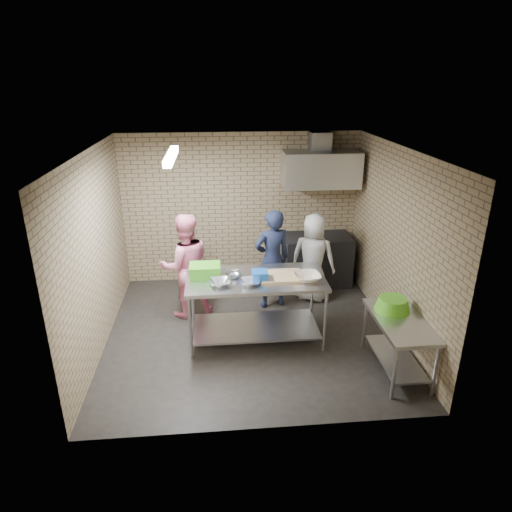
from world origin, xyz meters
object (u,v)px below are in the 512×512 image
Objects in this scene: green_basin at (392,304)px; man_navy at (272,259)px; bottle_red at (321,171)px; woman_pink at (186,266)px; bottle_green at (343,171)px; side_counter at (397,345)px; stove at (316,260)px; woman_white at (313,258)px; blue_tub at (260,276)px; green_crate at (205,270)px; prep_table at (256,308)px.

green_basin is 2.16m from man_navy.
bottle_red reaches higher than woman_pink.
green_basin is 2.98m from bottle_green.
side_counter is 2.41m from man_navy.
woman_white is at bearing -108.65° from stove.
woman_white reaches higher than blue_tub.
bottle_green is at bearing 51.68° from blue_tub.
green_crate is (-2.44, 1.07, 0.68)m from side_counter.
green_basin is 3.13m from woman_pink.
blue_tub is (-1.24, -1.90, 0.59)m from stove.
woman_white reaches higher than green_basin.
woman_pink is (-0.32, 0.69, -0.21)m from green_crate.
bottle_green reaches higher than woman_white.
man_navy is 0.74m from woman_white.
woman_pink is (-2.36, -1.22, -1.19)m from bottle_red.
green_crate is at bearing 156.27° from side_counter.
man_navy reaches higher than stove.
bottle_red is 0.11× the size of woman_pink.
green_crate is at bearing -141.83° from bottle_green.
blue_tub reaches higher than stove.
side_counter is 0.72× the size of woman_pink.
woman_pink is at bearing 139.43° from blue_tub.
woman_pink is at bearing 114.54° from green_crate.
woman_white is (1.02, 1.26, -0.28)m from blue_tub.
prep_table is at bearing 157.78° from green_basin.
bottle_red reaches higher than side_counter.
green_crate is at bearing 100.30° from woman_pink.
man_navy is (-1.38, -1.06, -1.19)m from bottle_green.
stove is 2.57m from green_basin.
stove is 1.65m from bottle_green.
woman_pink is (-2.31, -0.98, 0.39)m from stove.
blue_tub is 2.69m from bottle_red.
green_basin is 0.28× the size of man_navy.
bottle_red is 0.12× the size of woman_white.
woman_pink reaches higher than prep_table.
bottle_red is at bearing 97.90° from green_basin.
bottle_green is (0.00, 2.99, 1.64)m from side_counter.
bottle_green is at bearing 89.58° from green_basin.
green_crate is 2.39× the size of bottle_red.
bottle_green reaches higher than woman_pink.
stove is 0.79× the size of woman_white.
bottle_green is (2.44, 1.92, 0.96)m from green_crate.
green_basin is at bearing 94.57° from side_counter.
bottle_red is 2.91m from woman_pink.
side_counter is 2.75m from green_crate.
side_counter is 3.41m from bottle_green.
blue_tub is at bearing 59.27° from man_navy.
prep_table is 2.89m from bottle_red.
woman_white is (1.77, 1.04, -0.30)m from green_crate.
blue_tub is 1.14m from man_navy.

